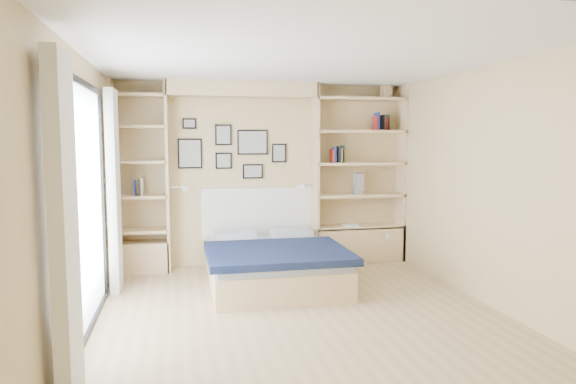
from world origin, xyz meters
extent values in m
plane|color=tan|center=(0.00, 0.00, 0.00)|extent=(4.50, 4.50, 0.00)
plane|color=tan|center=(0.00, 2.25, 1.25)|extent=(4.00, 0.00, 4.00)
plane|color=tan|center=(0.00, -2.25, 1.25)|extent=(4.00, 0.00, 4.00)
plane|color=tan|center=(-2.00, 0.00, 1.25)|extent=(0.00, 4.50, 4.50)
plane|color=tan|center=(2.00, 0.00, 1.25)|extent=(0.00, 4.50, 4.50)
plane|color=white|center=(0.00, 0.00, 2.50)|extent=(4.50, 4.50, 0.00)
cube|color=#DEC086|center=(-1.30, 2.08, 1.25)|extent=(0.04, 0.35, 2.50)
cube|color=#DEC086|center=(0.70, 2.08, 1.25)|extent=(0.04, 0.35, 2.50)
cube|color=#DEC086|center=(-0.30, 2.08, 2.40)|extent=(2.00, 0.35, 0.20)
cube|color=#DEC086|center=(1.98, 2.08, 1.25)|extent=(0.04, 0.35, 2.50)
cube|color=#DEC086|center=(-1.98, 2.08, 1.25)|extent=(0.04, 0.35, 2.50)
cube|color=#DEC086|center=(1.35, 2.08, 0.25)|extent=(1.30, 0.35, 0.50)
cube|color=#DEC086|center=(-1.65, 2.08, 0.20)|extent=(0.70, 0.35, 0.40)
cube|color=black|center=(-1.97, 0.00, 2.23)|extent=(0.04, 2.08, 0.06)
cube|color=black|center=(-1.97, 0.00, 0.03)|extent=(0.04, 2.08, 0.06)
cube|color=black|center=(-1.97, -1.02, 1.10)|extent=(0.04, 0.06, 2.20)
cube|color=black|center=(-1.97, 1.02, 1.10)|extent=(0.04, 0.06, 2.20)
cube|color=silver|center=(-1.98, 0.00, 1.12)|extent=(0.01, 2.00, 2.20)
cube|color=white|center=(-1.88, -1.30, 1.15)|extent=(0.10, 0.45, 2.30)
cube|color=white|center=(-1.88, 1.30, 1.15)|extent=(0.10, 0.45, 2.30)
cube|color=#DEC086|center=(1.35, 2.08, 0.50)|extent=(1.30, 0.35, 0.04)
cube|color=#DEC086|center=(1.35, 2.08, 0.95)|extent=(1.30, 0.35, 0.04)
cube|color=#DEC086|center=(1.35, 2.08, 1.40)|extent=(1.30, 0.35, 0.04)
cube|color=#DEC086|center=(1.35, 2.08, 1.85)|extent=(1.30, 0.35, 0.04)
cube|color=#DEC086|center=(1.35, 2.08, 2.30)|extent=(1.30, 0.35, 0.04)
cube|color=#DEC086|center=(-1.65, 2.08, 0.55)|extent=(0.70, 0.35, 0.04)
cube|color=#DEC086|center=(-1.65, 2.08, 1.00)|extent=(0.70, 0.35, 0.04)
cube|color=#DEC086|center=(-1.65, 2.08, 1.45)|extent=(0.70, 0.35, 0.04)
cube|color=#DEC086|center=(-1.65, 2.08, 1.90)|extent=(0.70, 0.35, 0.04)
cube|color=#DEC086|center=(-1.65, 2.08, 2.30)|extent=(0.70, 0.35, 0.04)
cube|color=#DEC086|center=(-0.07, 1.16, 0.16)|extent=(1.50, 1.87, 0.33)
cube|color=#B5BBC5|center=(-0.07, 1.16, 0.38)|extent=(1.46, 1.83, 0.10)
cube|color=#121B3A|center=(-0.07, 0.84, 0.45)|extent=(1.60, 1.31, 0.08)
cube|color=#B5BBC5|center=(-0.44, 1.80, 0.49)|extent=(0.52, 0.37, 0.12)
cube|color=#B5BBC5|center=(0.31, 1.80, 0.49)|extent=(0.52, 0.37, 0.12)
cube|color=white|center=(-0.07, 2.22, 0.72)|extent=(1.60, 0.04, 0.70)
cube|color=black|center=(-1.00, 2.23, 1.55)|extent=(0.32, 0.02, 0.40)
cube|color=gray|center=(-1.00, 2.21, 1.55)|extent=(0.28, 0.01, 0.36)
cube|color=black|center=(-0.55, 2.23, 1.80)|extent=(0.22, 0.02, 0.28)
cube|color=gray|center=(-0.55, 2.21, 1.80)|extent=(0.18, 0.01, 0.24)
cube|color=black|center=(-0.55, 2.23, 1.45)|extent=(0.22, 0.02, 0.22)
cube|color=gray|center=(-0.55, 2.21, 1.45)|extent=(0.18, 0.01, 0.18)
cube|color=black|center=(-0.15, 2.23, 1.70)|extent=(0.42, 0.02, 0.34)
cube|color=gray|center=(-0.15, 2.21, 1.70)|extent=(0.38, 0.01, 0.30)
cube|color=black|center=(-0.15, 2.23, 1.30)|extent=(0.28, 0.02, 0.20)
cube|color=gray|center=(-0.15, 2.21, 1.30)|extent=(0.24, 0.01, 0.16)
cube|color=black|center=(0.22, 2.23, 1.55)|extent=(0.20, 0.02, 0.26)
cube|color=gray|center=(0.22, 2.21, 1.55)|extent=(0.16, 0.01, 0.22)
cube|color=black|center=(-1.00, 2.23, 1.95)|extent=(0.18, 0.02, 0.14)
cube|color=gray|center=(-1.00, 2.21, 1.95)|extent=(0.14, 0.01, 0.10)
cylinder|color=silver|center=(-1.16, 2.00, 1.12)|extent=(0.20, 0.02, 0.02)
cone|color=white|center=(-1.06, 2.00, 1.10)|extent=(0.13, 0.12, 0.15)
cylinder|color=silver|center=(0.56, 2.00, 1.12)|extent=(0.20, 0.02, 0.02)
cone|color=white|center=(0.46, 2.00, 1.10)|extent=(0.13, 0.12, 0.15)
cube|color=#AC2B1B|center=(0.94, 2.07, 1.51)|extent=(0.02, 0.15, 0.18)
cube|color=navy|center=(0.97, 2.07, 1.52)|extent=(0.03, 0.15, 0.21)
cube|color=black|center=(1.03, 2.07, 1.53)|extent=(0.03, 0.15, 0.23)
cube|color=#C6C18F|center=(1.08, 2.07, 1.52)|extent=(0.04, 0.15, 0.19)
cube|color=#2B6047|center=(1.09, 2.07, 1.54)|extent=(0.03, 0.15, 0.24)
cube|color=#A51E1E|center=(1.57, 2.07, 1.97)|extent=(0.02, 0.15, 0.20)
cube|color=navy|center=(1.60, 2.07, 1.99)|extent=(0.03, 0.15, 0.25)
cube|color=black|center=(1.67, 2.07, 1.97)|extent=(0.03, 0.15, 0.21)
cube|color=#BFB28C|center=(1.67, 2.07, 1.97)|extent=(0.04, 0.15, 0.20)
cube|color=#285C3C|center=(1.75, 2.07, 1.98)|extent=(0.03, 0.15, 0.22)
cube|color=#A51E1E|center=(1.74, 2.07, 1.96)|extent=(0.03, 0.15, 0.19)
cube|color=navy|center=(-1.71, 2.07, 1.11)|extent=(0.02, 0.15, 0.19)
cube|color=black|center=(-1.65, 2.07, 1.12)|extent=(0.03, 0.15, 0.21)
cube|color=#BFB28C|center=(-1.62, 2.07, 1.13)|extent=(0.03, 0.15, 0.23)
cube|color=#DEC086|center=(1.72, 2.07, 2.40)|extent=(0.13, 0.13, 0.15)
cone|color=#DEC086|center=(1.72, 2.07, 2.51)|extent=(0.20, 0.20, 0.08)
cube|color=slate|center=(1.33, 2.07, 1.12)|extent=(0.12, 0.12, 0.30)
cube|color=white|center=(1.20, 2.02, 0.54)|extent=(0.22, 0.16, 0.03)
cylinder|color=tan|center=(-2.89, 0.58, 0.26)|extent=(0.07, 0.28, 0.56)
camera|label=1|loc=(-1.14, -4.80, 1.73)|focal=32.00mm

